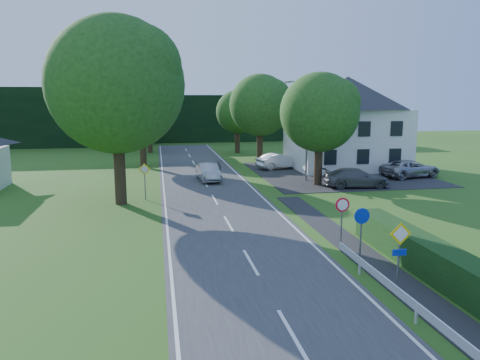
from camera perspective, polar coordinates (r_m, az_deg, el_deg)
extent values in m
cube|color=#38383A|center=(27.02, -2.05, -4.26)|extent=(7.00, 80.00, 0.04)
cube|color=#262629|center=(42.47, 11.65, 0.81)|extent=(14.00, 16.00, 0.04)
cube|color=white|center=(26.77, -8.98, -4.46)|extent=(0.12, 80.00, 0.01)
cube|color=white|center=(27.64, 4.65, -3.90)|extent=(0.12, 80.00, 0.01)
cube|color=black|center=(72.93, -0.90, 7.56)|extent=(30.00, 5.00, 7.00)
cube|color=white|center=(45.65, 12.73, 4.92)|extent=(10.00, 8.00, 5.60)
pyramid|color=#242529|center=(45.48, 12.94, 10.33)|extent=(10.60, 8.40, 3.00)
cylinder|color=slate|center=(37.92, 8.17, 5.89)|extent=(0.16, 0.16, 8.00)
cylinder|color=slate|center=(37.60, 7.14, 11.82)|extent=(1.70, 0.10, 0.10)
cube|color=slate|center=(37.34, 5.79, 11.78)|extent=(0.50, 0.18, 0.12)
cylinder|color=slate|center=(16.94, 18.74, -9.45)|extent=(0.07, 0.07, 2.40)
cube|color=yellow|center=(16.62, 18.98, -6.22)|extent=(0.78, 0.04, 0.78)
cube|color=white|center=(16.62, 18.98, -6.22)|extent=(0.57, 0.05, 0.57)
cube|color=#0C2CBA|center=(16.81, 18.86, -8.35)|extent=(0.50, 0.04, 0.22)
cylinder|color=slate|center=(19.51, 14.48, -6.95)|extent=(0.07, 0.07, 2.20)
cylinder|color=#0C2CBA|center=(19.23, 14.65, -4.27)|extent=(0.64, 0.04, 0.64)
cylinder|color=slate|center=(21.27, 12.25, -5.44)|extent=(0.07, 0.07, 2.20)
cylinder|color=red|center=(21.01, 12.38, -2.97)|extent=(0.64, 0.04, 0.64)
cylinder|color=white|center=(20.99, 12.40, -2.98)|extent=(0.48, 0.04, 0.48)
cylinder|color=slate|center=(31.44, -11.50, -0.40)|extent=(0.07, 0.07, 2.20)
cube|color=yellow|center=(31.25, -11.57, 1.31)|extent=(0.78, 0.04, 0.78)
cube|color=white|center=(31.25, -11.57, 1.31)|extent=(0.57, 0.05, 0.57)
imported|color=#9F9FA3|center=(37.84, -3.89, 0.98)|extent=(1.80, 4.34, 1.40)
imported|color=black|center=(43.65, -2.83, 1.86)|extent=(1.08, 1.75, 0.87)
imported|color=silver|center=(44.20, 4.83, 2.32)|extent=(4.64, 2.69, 1.45)
imported|color=#535459|center=(36.06, 13.97, 0.27)|extent=(5.10, 2.57, 1.42)
imported|color=#A7A6AE|center=(41.97, 20.06, 1.32)|extent=(5.55, 3.39, 1.44)
imported|color=#AD0D17|center=(42.74, 11.37, 2.20)|extent=(2.67, 2.69, 1.91)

